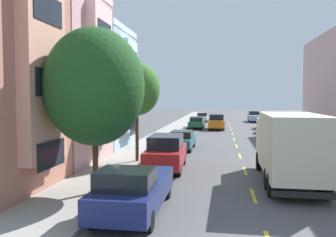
% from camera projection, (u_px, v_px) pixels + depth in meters
% --- Properties ---
extents(ground_plane, '(160.00, 160.00, 0.00)m').
position_uv_depth(ground_plane, '(233.00, 136.00, 37.24)').
color(ground_plane, '#4C4C4F').
extents(sidewalk_left, '(3.20, 120.00, 0.14)m').
position_uv_depth(sidewalk_left, '(164.00, 136.00, 36.30)').
color(sidewalk_left, '#99968E').
rests_on(sidewalk_left, ground_plane).
extents(sidewalk_right, '(3.20, 120.00, 0.14)m').
position_uv_depth(sidewalk_right, '(308.00, 138.00, 34.23)').
color(sidewalk_right, '#99968E').
rests_on(sidewalk_right, ground_plane).
extents(lane_centerline_dashes, '(0.14, 47.20, 0.01)m').
position_uv_depth(lane_centerline_dashes, '(235.00, 142.00, 31.81)').
color(lane_centerline_dashes, yellow).
rests_on(lane_centerline_dashes, ground_plane).
extents(townhouse_second_rose, '(12.66, 6.70, 10.59)m').
position_uv_depth(townhouse_second_rose, '(4.00, 80.00, 21.87)').
color(townhouse_second_rose, '#CC9E9E').
rests_on(townhouse_second_rose, ground_plane).
extents(townhouse_third_powder_blue, '(12.06, 6.70, 9.53)m').
position_uv_depth(townhouse_third_powder_blue, '(59.00, 91.00, 28.67)').
color(townhouse_third_powder_blue, '#9EB7CC').
rests_on(townhouse_third_powder_blue, ground_plane).
extents(street_tree_nearest, '(4.04, 4.04, 6.70)m').
position_uv_depth(street_tree_nearest, '(95.00, 87.00, 14.23)').
color(street_tree_nearest, '#47331E').
rests_on(street_tree_nearest, sidewalk_left).
extents(street_tree_second, '(2.82, 2.82, 6.03)m').
position_uv_depth(street_tree_second, '(137.00, 89.00, 21.44)').
color(street_tree_second, '#47331E').
rests_on(street_tree_second, sidewalk_left).
extents(delivery_box_truck, '(2.53, 7.65, 3.30)m').
position_uv_depth(delivery_box_truck, '(289.00, 144.00, 16.44)').
color(delivery_box_truck, beige).
rests_on(delivery_box_truck, ground_plane).
extents(parked_pickup_sky, '(2.03, 5.31, 1.73)m').
position_uv_depth(parked_pickup_sky, '(255.00, 117.00, 58.40)').
color(parked_pickup_sky, '#7A9EC6').
rests_on(parked_pickup_sky, ground_plane).
extents(parked_suv_red, '(2.06, 4.84, 1.93)m').
position_uv_depth(parked_suv_red, '(166.00, 152.00, 19.75)').
color(parked_suv_red, '#AD1E1E').
rests_on(parked_suv_red, ground_plane).
extents(parked_hatchback_white, '(1.84, 4.04, 1.50)m').
position_uv_depth(parked_hatchback_white, '(265.00, 123.00, 45.56)').
color(parked_hatchback_white, silver).
rests_on(parked_hatchback_white, ground_plane).
extents(parked_sedan_teal, '(1.88, 4.53, 1.43)m').
position_uv_depth(parked_sedan_teal, '(182.00, 140.00, 27.45)').
color(parked_sedan_teal, '#195B60').
rests_on(parked_sedan_teal, ground_plane).
extents(parked_suv_black, '(2.06, 4.84, 1.93)m').
position_uv_depth(parked_suv_black, '(296.00, 137.00, 26.91)').
color(parked_suv_black, black).
rests_on(parked_suv_black, ground_plane).
extents(parked_wagon_forest, '(1.93, 4.74, 1.50)m').
position_uv_depth(parked_wagon_forest, '(197.00, 122.00, 46.03)').
color(parked_wagon_forest, '#194C28').
rests_on(parked_wagon_forest, ground_plane).
extents(parked_hatchback_silver, '(1.86, 4.05, 1.50)m').
position_uv_depth(parked_hatchback_silver, '(202.00, 117.00, 58.21)').
color(parked_hatchback_silver, '#B2B5BA').
rests_on(parked_hatchback_silver, ground_plane).
extents(parked_pickup_navy, '(2.02, 5.31, 1.73)m').
position_uv_depth(parked_pickup_navy, '(133.00, 190.00, 12.30)').
color(parked_pickup_navy, navy).
rests_on(parked_pickup_navy, ground_plane).
extents(parked_pickup_champagne, '(2.10, 5.34, 1.73)m').
position_uv_depth(parked_pickup_champagne, '(272.00, 126.00, 39.22)').
color(parked_pickup_champagne, tan).
rests_on(parked_pickup_champagne, ground_plane).
extents(moving_orange_sedan, '(1.95, 4.80, 1.93)m').
position_uv_depth(moving_orange_sedan, '(217.00, 122.00, 44.57)').
color(moving_orange_sedan, orange).
rests_on(moving_orange_sedan, ground_plane).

